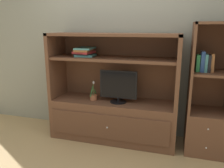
% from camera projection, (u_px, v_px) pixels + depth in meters
% --- Properties ---
extents(ground_plane, '(8.00, 8.00, 0.00)m').
position_uv_depth(ground_plane, '(104.00, 151.00, 2.93)').
color(ground_plane, tan).
extents(painted_rear_wall, '(6.00, 0.10, 2.80)m').
position_uv_depth(painted_rear_wall, '(120.00, 38.00, 3.29)').
color(painted_rear_wall, gray).
rests_on(painted_rear_wall, ground_plane).
extents(media_console, '(1.74, 0.55, 1.48)m').
position_uv_depth(media_console, '(113.00, 107.00, 3.20)').
color(media_console, brown).
rests_on(media_console, ground_plane).
extents(tv_monitor, '(0.51, 0.22, 0.44)m').
position_uv_depth(tv_monitor, '(118.00, 86.00, 3.04)').
color(tv_monitor, black).
rests_on(tv_monitor, media_console).
extents(potted_plant, '(0.10, 0.12, 0.27)m').
position_uv_depth(potted_plant, '(93.00, 96.00, 3.19)').
color(potted_plant, '#B26642').
rests_on(potted_plant, media_console).
extents(magazine_stack, '(0.28, 0.35, 0.12)m').
position_uv_depth(magazine_stack, '(85.00, 52.00, 3.12)').
color(magazine_stack, teal).
rests_on(magazine_stack, media_console).
extents(bookshelf_tall, '(0.49, 0.49, 1.62)m').
position_uv_depth(bookshelf_tall, '(207.00, 112.00, 2.85)').
color(bookshelf_tall, brown).
rests_on(bookshelf_tall, ground_plane).
extents(upright_book_row, '(0.20, 0.16, 0.24)m').
position_uv_depth(upright_book_row, '(205.00, 63.00, 2.71)').
color(upright_book_row, '#338C4C').
rests_on(upright_book_row, bookshelf_tall).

